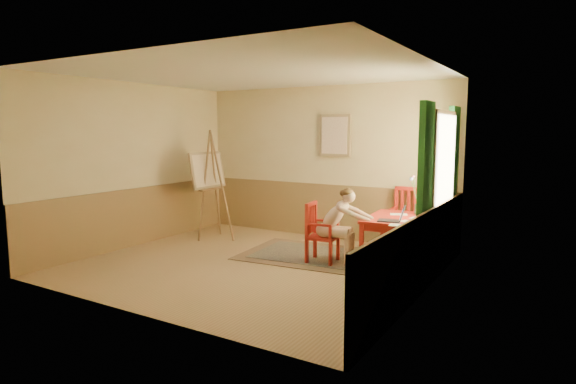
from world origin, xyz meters
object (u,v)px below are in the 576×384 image
Objects in this scene: easel at (209,174)px; table at (393,222)px; chair_back at (406,220)px; chair_left at (320,233)px; figure at (338,223)px; laptop at (393,218)px.

table is at bearing 0.59° from easel.
chair_left is at bearing -124.13° from chair_back.
easel is (-2.82, 0.44, 0.55)m from figure.
table is at bearing 107.98° from laptop.
laptop reaches higher than chair_left.
table is 1.08× the size of figure.
laptop is (0.81, 0.08, 0.13)m from figure.
laptop is (0.13, -0.39, 0.13)m from table.
figure reaches higher than table.
figure is at bearing -114.83° from chair_back.
laptop is at bearing -72.02° from table.
easel reaches higher than laptop.
chair_left is 0.87× the size of chair_back.
laptop reaches higher than table.
laptop is at bearing -5.55° from easel.
laptop is (0.19, -1.24, 0.24)m from chair_back.
figure is at bearing -145.30° from table.
chair_left is at bearing -174.68° from laptop.
table is 1.18× the size of chair_back.
figure reaches higher than laptop.
table is 3.54m from easel.
chair_left is at bearing -153.36° from table.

